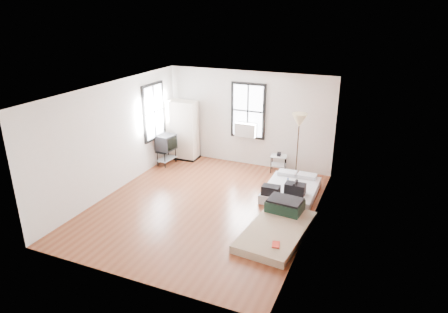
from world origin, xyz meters
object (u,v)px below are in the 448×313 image
at_px(mattress_bare, 279,225).
at_px(tv_stand, 166,144).
at_px(mattress_main, 291,189).
at_px(floor_lamp, 299,123).
at_px(side_table, 279,159).
at_px(wardrobe, 183,130).

distance_m(mattress_bare, tv_stand, 4.81).
distance_m(mattress_main, floor_lamp, 1.76).
xyz_separation_m(mattress_main, side_table, (-0.70, 1.29, 0.24)).
bearing_deg(tv_stand, mattress_main, -2.08).
bearing_deg(wardrobe, mattress_bare, -38.75).
relative_size(mattress_main, wardrobe, 0.93).
bearing_deg(side_table, mattress_main, -61.73).
height_order(mattress_main, mattress_bare, mattress_main).
bearing_deg(mattress_main, side_table, 117.22).
distance_m(side_table, floor_lamp, 1.40).
height_order(wardrobe, tv_stand, wardrobe).
distance_m(mattress_main, side_table, 1.49).
height_order(wardrobe, floor_lamp, floor_lamp).
bearing_deg(floor_lamp, mattress_main, -83.62).
relative_size(mattress_main, floor_lamp, 0.91).
height_order(mattress_main, tv_stand, tv_stand).
bearing_deg(floor_lamp, mattress_bare, -83.79).
distance_m(mattress_bare, wardrobe, 5.04).
distance_m(mattress_main, wardrobe, 4.01).
height_order(mattress_main, side_table, side_table).
bearing_deg(wardrobe, side_table, 0.21).
distance_m(wardrobe, floor_lamp, 3.72).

